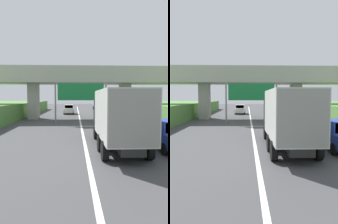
{
  "view_description": "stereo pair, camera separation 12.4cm",
  "coord_description": "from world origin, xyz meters",
  "views": [
    {
      "loc": [
        -0.61,
        3.86,
        3.01
      ],
      "look_at": [
        0.0,
        17.92,
        2.0
      ],
      "focal_mm": 32.09,
      "sensor_mm": 36.0,
      "label": 1
    },
    {
      "loc": [
        -0.48,
        3.85,
        3.01
      ],
      "look_at": [
        0.0,
        17.92,
        2.0
      ],
      "focal_mm": 32.09,
      "sensor_mm": 36.0,
      "label": 2
    }
  ],
  "objects": [
    {
      "name": "lane_centre_stripe",
      "position": [
        0.0,
        26.06,
        0.0
      ],
      "size": [
        0.2,
        92.13,
        0.01
      ],
      "primitive_type": "cube",
      "color": "white",
      "rests_on": "ground"
    },
    {
      "name": "overpass_bridge",
      "position": [
        0.0,
        32.58,
        5.37
      ],
      "size": [
        40.0,
        4.8,
        7.21
      ],
      "color": "#ADA89E",
      "rests_on": "ground"
    },
    {
      "name": "overhead_highway_sign",
      "position": [
        0.0,
        26.49,
        3.41
      ],
      "size": [
        5.88,
        0.18,
        4.71
      ],
      "color": "slate",
      "rests_on": "ground"
    },
    {
      "name": "truck_silver",
      "position": [
        5.04,
        52.28,
        1.93
      ],
      "size": [
        2.44,
        7.3,
        3.44
      ],
      "color": "black",
      "rests_on": "ground"
    },
    {
      "name": "truck_black",
      "position": [
        1.86,
        15.48,
        1.93
      ],
      "size": [
        2.44,
        7.3,
        3.44
      ],
      "color": "black",
      "rests_on": "ground"
    },
    {
      "name": "car_white",
      "position": [
        -1.8,
        40.9,
        0.86
      ],
      "size": [
        1.86,
        4.1,
        1.72
      ],
      "color": "silver",
      "rests_on": "ground"
    },
    {
      "name": "construction_barrel_4",
      "position": [
        6.7,
        22.42,
        0.46
      ],
      "size": [
        0.57,
        0.57,
        0.9
      ],
      "color": "orange",
      "rests_on": "ground"
    }
  ]
}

